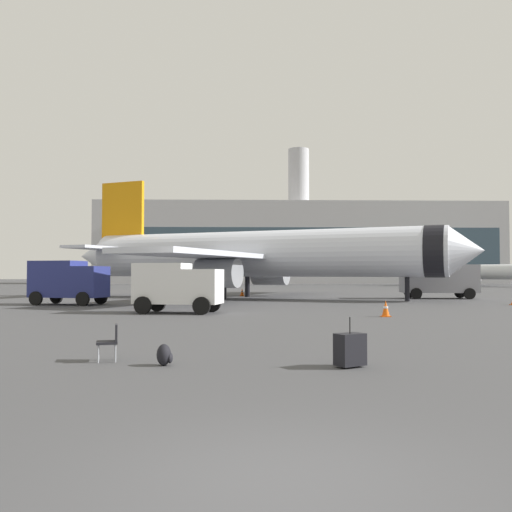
# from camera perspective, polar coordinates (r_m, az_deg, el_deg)

# --- Properties ---
(ground_plane) EXTENTS (400.00, 400.00, 0.00)m
(ground_plane) POSITION_cam_1_polar(r_m,az_deg,el_deg) (5.91, 2.73, -22.18)
(ground_plane) COLOR #424244
(airplane_at_gate) EXTENTS (33.99, 31.21, 10.50)m
(airplane_at_gate) POSITION_cam_1_polar(r_m,az_deg,el_deg) (46.06, -0.05, 0.17)
(airplane_at_gate) COLOR silver
(airplane_at_gate) RESTS_ON ground
(airplane_taxiing) EXTENTS (19.09, 17.48, 6.58)m
(airplane_taxiing) POSITION_cam_1_polar(r_m,az_deg,el_deg) (96.20, 21.20, -1.55)
(airplane_taxiing) COLOR silver
(airplane_taxiing) RESTS_ON ground
(service_truck) EXTENTS (5.20, 3.52, 2.90)m
(service_truck) POSITION_cam_1_polar(r_m,az_deg,el_deg) (38.71, -18.73, -2.39)
(service_truck) COLOR navy
(service_truck) RESTS_ON ground
(fuel_truck) EXTENTS (6.19, 3.15, 3.20)m
(fuel_truck) POSITION_cam_1_polar(r_m,az_deg,el_deg) (48.09, 18.15, -2.07)
(fuel_truck) COLOR gray
(fuel_truck) RESTS_ON ground
(cargo_van) EXTENTS (4.72, 3.09, 2.60)m
(cargo_van) POSITION_cam_1_polar(r_m,az_deg,el_deg) (29.21, -8.09, -2.99)
(cargo_van) COLOR white
(cargo_van) RESTS_ON ground
(safety_cone_near) EXTENTS (0.44, 0.44, 0.78)m
(safety_cone_near) POSITION_cam_1_polar(r_m,az_deg,el_deg) (27.22, 13.18, -5.29)
(safety_cone_near) COLOR #F2590C
(safety_cone_near) RESTS_ON ground
(safety_cone_far) EXTENTS (0.44, 0.44, 0.72)m
(safety_cone_far) POSITION_cam_1_polar(r_m,az_deg,el_deg) (51.07, -1.44, -3.73)
(safety_cone_far) COLOR #F2590C
(safety_cone_far) RESTS_ON ground
(rolling_suitcase) EXTENTS (0.75, 0.67, 1.10)m
(rolling_suitcase) POSITION_cam_1_polar(r_m,az_deg,el_deg) (12.52, 9.64, -9.44)
(rolling_suitcase) COLOR black
(rolling_suitcase) RESTS_ON ground
(traveller_backpack) EXTENTS (0.36, 0.40, 0.48)m
(traveller_backpack) POSITION_cam_1_polar(r_m,az_deg,el_deg) (12.76, -9.38, -10.01)
(traveller_backpack) COLOR black
(traveller_backpack) RESTS_ON ground
(gate_chair) EXTENTS (0.58, 0.58, 0.86)m
(gate_chair) POSITION_cam_1_polar(r_m,az_deg,el_deg) (13.59, -14.74, -8.34)
(gate_chair) COLOR black
(gate_chair) RESTS_ON ground
(terminal_building) EXTENTS (82.13, 17.38, 28.48)m
(terminal_building) POSITION_cam_1_polar(r_m,az_deg,el_deg) (117.45, 4.35, 1.27)
(terminal_building) COLOR #B2B2B7
(terminal_building) RESTS_ON ground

